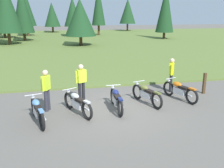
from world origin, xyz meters
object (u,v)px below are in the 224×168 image
(motorcycle_navy, at_px, (116,99))
(rider_with_back_turned, at_px, (81,81))
(motorcycle_silver, at_px, (77,103))
(rider_in_hivis_vest, at_px, (46,88))
(motorcycle_olive, at_px, (146,94))
(motorcycle_orange, at_px, (180,90))
(rider_near_row_end, at_px, (171,73))
(trail_marker_post, at_px, (204,83))
(motorcycle_sky_blue, at_px, (37,111))

(motorcycle_navy, xyz_separation_m, rider_with_back_turned, (-1.27, 1.26, 0.51))
(motorcycle_silver, xyz_separation_m, rider_in_hivis_vest, (-1.15, 0.58, 0.51))
(motorcycle_olive, bearing_deg, motorcycle_orange, 6.81)
(motorcycle_olive, relative_size, rider_with_back_turned, 1.22)
(motorcycle_silver, distance_m, motorcycle_olive, 3.02)
(motorcycle_silver, bearing_deg, motorcycle_navy, 3.93)
(motorcycle_orange, bearing_deg, rider_near_row_end, 83.30)
(motorcycle_olive, xyz_separation_m, rider_near_row_end, (1.78, 1.43, 0.51))
(motorcycle_olive, relative_size, motorcycle_orange, 1.01)
(motorcycle_navy, xyz_separation_m, rider_in_hivis_vest, (-2.72, 0.48, 0.51))
(motorcycle_silver, xyz_separation_m, rider_with_back_turned, (0.29, 1.37, 0.51))
(motorcycle_silver, distance_m, motorcycle_navy, 1.57)
(rider_near_row_end, xyz_separation_m, rider_in_hivis_vest, (-5.91, -1.35, 0.00))
(motorcycle_silver, xyz_separation_m, trail_marker_post, (6.20, 1.29, 0.07))
(motorcycle_navy, relative_size, rider_in_hivis_vest, 1.26)
(motorcycle_olive, bearing_deg, motorcycle_navy, -164.37)
(trail_marker_post, bearing_deg, rider_near_row_end, 155.95)
(motorcycle_olive, xyz_separation_m, motorcycle_orange, (1.63, 0.19, 0.00))
(motorcycle_sky_blue, xyz_separation_m, motorcycle_navy, (3.02, 0.60, 0.00))
(rider_near_row_end, bearing_deg, motorcycle_silver, -157.93)
(motorcycle_silver, relative_size, motorcycle_orange, 0.96)
(motorcycle_orange, xyz_separation_m, rider_near_row_end, (0.14, 1.23, 0.51))
(motorcycle_sky_blue, distance_m, trail_marker_post, 7.85)
(motorcycle_orange, relative_size, rider_with_back_turned, 1.21)
(motorcycle_sky_blue, xyz_separation_m, motorcycle_orange, (6.06, 1.19, 0.00))
(motorcycle_olive, bearing_deg, motorcycle_silver, -170.43)
(motorcycle_sky_blue, xyz_separation_m, rider_with_back_turned, (1.74, 1.86, 0.51))
(rider_near_row_end, bearing_deg, rider_in_hivis_vest, -167.17)
(motorcycle_silver, relative_size, rider_in_hivis_vest, 1.16)
(rider_with_back_turned, distance_m, trail_marker_post, 5.92)
(trail_marker_post, bearing_deg, rider_with_back_turned, 179.19)
(motorcycle_orange, xyz_separation_m, rider_with_back_turned, (-4.32, 0.67, 0.51))
(rider_near_row_end, distance_m, rider_with_back_turned, 4.50)
(motorcycle_navy, height_order, rider_near_row_end, rider_near_row_end)
(motorcycle_sky_blue, distance_m, rider_in_hivis_vest, 1.23)
(trail_marker_post, bearing_deg, motorcycle_orange, -159.60)
(motorcycle_silver, height_order, motorcycle_orange, same)
(motorcycle_sky_blue, height_order, motorcycle_navy, same)
(motorcycle_silver, height_order, rider_near_row_end, rider_near_row_end)
(motorcycle_sky_blue, height_order, motorcycle_olive, same)
(rider_near_row_end, bearing_deg, rider_with_back_turned, -172.86)
(rider_near_row_end, relative_size, rider_in_hivis_vest, 1.00)
(motorcycle_orange, height_order, rider_in_hivis_vest, rider_in_hivis_vest)
(motorcycle_orange, bearing_deg, motorcycle_sky_blue, -168.89)
(motorcycle_orange, bearing_deg, motorcycle_olive, -173.19)
(motorcycle_olive, bearing_deg, rider_with_back_turned, 162.09)
(motorcycle_sky_blue, relative_size, rider_with_back_turned, 1.23)
(rider_in_hivis_vest, height_order, rider_with_back_turned, same)
(motorcycle_sky_blue, distance_m, rider_near_row_end, 6.68)
(motorcycle_sky_blue, relative_size, motorcycle_olive, 1.01)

